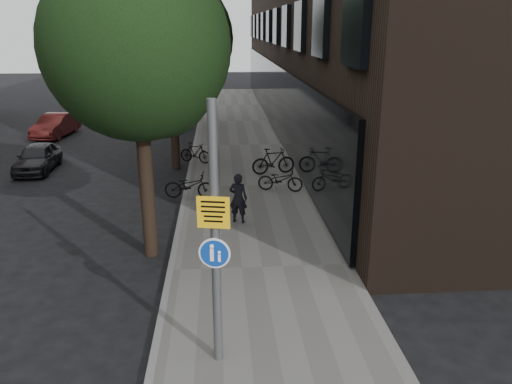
{
  "coord_description": "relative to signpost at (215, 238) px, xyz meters",
  "views": [
    {
      "loc": [
        -0.72,
        -7.69,
        5.75
      ],
      "look_at": [
        0.11,
        3.53,
        2.0
      ],
      "focal_mm": 35.0,
      "sensor_mm": 36.0,
      "label": 1
    }
  ],
  "objects": [
    {
      "name": "parked_bike_curb_near",
      "position": [
        -0.97,
        8.84,
        -1.87
      ],
      "size": [
        1.78,
        0.79,
        0.9
      ],
      "primitive_type": "imported",
      "rotation": [
        0.0,
        0.0,
        1.46
      ],
      "color": "black",
      "rests_on": "sidewalk"
    },
    {
      "name": "parked_bike_facade_far",
      "position": [
        2.22,
        11.59,
        -1.8
      ],
      "size": [
        1.81,
        0.8,
        1.05
      ],
      "primitive_type": "imported",
      "rotation": [
        0.0,
        0.0,
        1.75
      ],
      "color": "black",
      "rests_on": "sidewalk"
    },
    {
      "name": "sidewalk",
      "position": [
        1.08,
        10.15,
        -2.39
      ],
      "size": [
        4.5,
        60.0,
        0.12
      ],
      "primitive_type": "cube",
      "color": "#66635E",
      "rests_on": "ground"
    },
    {
      "name": "street_tree_near",
      "position": [
        -1.7,
        4.8,
        2.66
      ],
      "size": [
        4.4,
        4.4,
        7.5
      ],
      "color": "black",
      "rests_on": "ground"
    },
    {
      "name": "parked_bike_curb_far",
      "position": [
        -0.97,
        13.55,
        -1.88
      ],
      "size": [
        1.5,
        1.04,
        0.89
      ],
      "primitive_type": "imported",
      "rotation": [
        0.0,
        0.0,
        1.1
      ],
      "color": "black",
      "rests_on": "sidewalk"
    },
    {
      "name": "street_tree_mid",
      "position": [
        -1.7,
        13.3,
        2.67
      ],
      "size": [
        5.0,
        5.0,
        7.8
      ],
      "color": "black",
      "rests_on": "ground"
    },
    {
      "name": "ground",
      "position": [
        0.83,
        0.15,
        -2.45
      ],
      "size": [
        120.0,
        120.0,
        0.0
      ],
      "primitive_type": "plane",
      "color": "black",
      "rests_on": "ground"
    },
    {
      "name": "parked_car_near",
      "position": [
        -7.48,
        13.2,
        -1.88
      ],
      "size": [
        1.42,
        3.37,
        1.14
      ],
      "primitive_type": "imported",
      "rotation": [
        0.0,
        0.0,
        0.02
      ],
      "color": "black",
      "rests_on": "ground"
    },
    {
      "name": "signpost",
      "position": [
        0.0,
        0.0,
        0.0
      ],
      "size": [
        0.53,
        0.15,
        4.6
      ],
      "rotation": [
        0.0,
        0.0,
        -0.19
      ],
      "color": "#595B5E",
      "rests_on": "sidewalk"
    },
    {
      "name": "street_tree_far",
      "position": [
        -1.7,
        22.3,
        2.67
      ],
      "size": [
        5.0,
        5.0,
        7.8
      ],
      "color": "black",
      "rests_on": "ground"
    },
    {
      "name": "parked_bike_facade_near",
      "position": [
        2.23,
        9.39,
        -1.9
      ],
      "size": [
        1.7,
        0.96,
        0.85
      ],
      "primitive_type": "imported",
      "rotation": [
        0.0,
        0.0,
        1.31
      ],
      "color": "black",
      "rests_on": "sidewalk"
    },
    {
      "name": "pedestrian",
      "position": [
        0.62,
        6.5,
        -1.56
      ],
      "size": [
        0.64,
        0.52,
        1.52
      ],
      "primitive_type": "imported",
      "rotation": [
        0.0,
        0.0,
        2.82
      ],
      "color": "black",
      "rests_on": "sidewalk"
    },
    {
      "name": "parked_car_far",
      "position": [
        -9.13,
        29.98,
        -1.91
      ],
      "size": [
        1.66,
        3.73,
        1.06
      ],
      "primitive_type": "imported",
      "rotation": [
        0.0,
        0.0,
        -0.05
      ],
      "color": "#1A1C2F",
      "rests_on": "ground"
    },
    {
      "name": "parked_car_mid",
      "position": [
        -8.81,
        20.08,
        -1.83
      ],
      "size": [
        1.82,
        3.9,
        1.24
      ],
      "primitive_type": "imported",
      "rotation": [
        0.0,
        0.0,
        -0.14
      ],
      "color": "maroon",
      "rests_on": "ground"
    },
    {
      "name": "curb_edge",
      "position": [
        -1.17,
        10.15,
        -2.38
      ],
      "size": [
        0.15,
        60.0,
        0.13
      ],
      "primitive_type": "cube",
      "color": "slate",
      "rests_on": "ground"
    }
  ]
}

